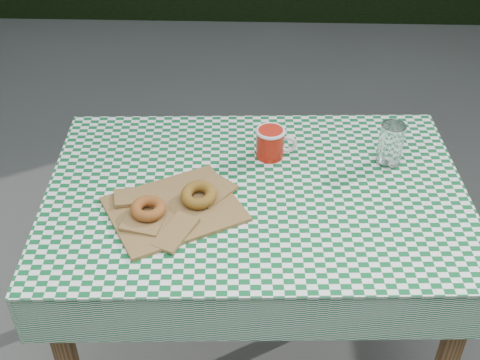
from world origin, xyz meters
name	(u,v)px	position (x,y,z in m)	size (l,w,h in m)	color
ground	(196,355)	(0.00, 0.00, 0.00)	(60.00, 60.00, 0.00)	#54544F
table	(254,287)	(0.20, -0.02, 0.38)	(1.11, 0.74, 0.75)	#4E2C1B
tablecloth	(256,191)	(0.20, -0.02, 0.75)	(1.13, 0.76, 0.01)	#0D5528
paper_bag	(174,208)	(-0.01, -0.11, 0.76)	(0.32, 0.26, 0.02)	olive
bagel_front	(148,209)	(-0.07, -0.14, 0.79)	(0.09, 0.09, 0.03)	#915A1E
bagel_back	(199,195)	(0.05, -0.09, 0.79)	(0.09, 0.09, 0.03)	brown
coffee_mug	(270,143)	(0.23, 0.14, 0.80)	(0.16, 0.16, 0.09)	#AF190B
drinking_glass	(391,144)	(0.57, 0.12, 0.82)	(0.07, 0.07, 0.12)	white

